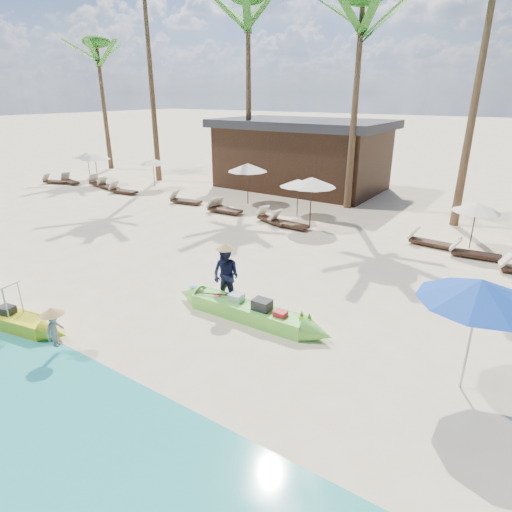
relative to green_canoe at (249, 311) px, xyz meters
The scene contains 31 objects.
ground 1.42m from the green_canoe, 55.16° to the right, with size 240.00×240.00×0.00m, color beige.
wet_sand_strip 6.20m from the green_canoe, 82.60° to the right, with size 240.00×4.50×0.01m, color tan.
green_canoe is the anchor object (origin of this frame).
yellow_canoe 6.62m from the green_canoe, 143.47° to the right, with size 4.96×1.25×1.30m.
vendor_green 1.32m from the green_canoe, 159.36° to the left, with size 0.87×0.68×1.78m, color #141738.
vendor_yellow 4.87m from the green_canoe, 126.60° to the right, with size 0.59×0.34×0.91m, color gray.
blue_umbrella 5.81m from the green_canoe, ahead, with size 2.35×2.35×2.53m.
resort_parasol_0 23.82m from the green_canoe, 153.83° to the left, with size 1.85×1.85×1.91m.
lounger_0_left 23.30m from the green_canoe, 159.88° to the left, with size 1.88×1.13×0.61m.
lounger_0_right 22.71m from the green_canoe, 157.73° to the left, with size 1.95×0.96×0.63m.
resort_parasol_1 21.46m from the green_canoe, 153.52° to the left, with size 2.03×2.03×2.09m.
lounger_1_left 20.58m from the green_canoe, 153.76° to the left, with size 2.01×0.80×0.67m.
lounger_1_right 19.46m from the green_canoe, 152.84° to the left, with size 1.94×0.86×0.64m.
resort_parasol_2 18.54m from the green_canoe, 144.23° to the left, with size 1.88×1.88×1.93m.
lounger_2_left 17.70m from the green_canoe, 151.14° to the left, with size 1.97×0.81×0.65m.
resort_parasol_3 13.24m from the green_canoe, 124.96° to the left, with size 2.20×2.20×2.27m.
lounger_3_left 13.73m from the green_canoe, 140.18° to the left, with size 1.95×0.87×0.64m.
lounger_3_right 11.60m from the green_canoe, 131.11° to the left, with size 1.80×1.08×0.58m.
resort_parasol_4 10.86m from the green_canoe, 111.60° to the left, with size 1.84×1.84×1.89m.
lounger_4_left 11.28m from the green_canoe, 131.69° to the left, with size 1.99×0.75×0.66m.
lounger_4_right 9.42m from the green_canoe, 118.12° to the left, with size 2.00×1.16×0.65m.
resort_parasol_5 9.44m from the green_canoe, 106.68° to the left, with size 2.24×2.24×2.30m.
lounger_5_left 8.80m from the green_canoe, 112.99° to the left, with size 1.98×0.72×0.66m.
resort_parasol_6 10.66m from the green_canoe, 67.06° to the left, with size 1.83×1.83×1.88m.
lounger_6_left 9.46m from the green_canoe, 73.89° to the left, with size 1.79×0.65×0.60m.
lounger_6_right 9.66m from the green_canoe, 63.06° to the left, with size 1.86×0.73×0.62m.
palm_0 28.90m from the green_canoe, 148.96° to the left, with size 2.08×2.08×9.90m.
palm_1 23.68m from the green_canoe, 142.43° to the left, with size 2.08×2.08×13.60m.
palm_2 19.16m from the green_canoe, 124.70° to the left, with size 2.08×2.08×11.33m.
palm_3 15.76m from the green_canoe, 101.03° to the left, with size 2.08×2.08×10.52m.
pavilion_west 17.97m from the green_canoe, 113.77° to the left, with size 10.80×6.60×4.30m.
Camera 1 is at (5.21, -7.43, 5.89)m, focal length 30.00 mm.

